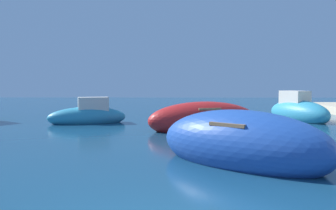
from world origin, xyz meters
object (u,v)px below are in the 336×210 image
object	(u,v)px
moored_boat_1	(298,112)
moored_boat_2	(204,120)
moored_boat_4	(241,144)
moored_boat_6	(88,116)

from	to	relation	value
moored_boat_1	moored_boat_2	world-z (taller)	moored_boat_1
moored_boat_4	moored_boat_6	bearing A→B (deg)	-15.45
moored_boat_1	moored_boat_4	size ratio (longest dim) A/B	0.89
moored_boat_4	moored_boat_6	world-z (taller)	moored_boat_4
moored_boat_1	moored_boat_6	distance (m)	10.78
moored_boat_6	moored_boat_4	bearing A→B (deg)	108.17
moored_boat_6	moored_boat_2	bearing A→B (deg)	140.19
moored_boat_2	moored_boat_6	size ratio (longest dim) A/B	1.31
moored_boat_2	moored_boat_4	bearing A→B (deg)	76.60
moored_boat_4	moored_boat_6	distance (m)	9.99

